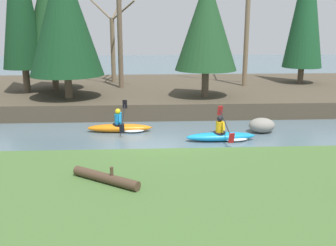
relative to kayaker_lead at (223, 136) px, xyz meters
The scene contains 14 objects.
ground_plane 2.78m from the kayaker_lead, 154.86° to the right, with size 90.00×90.00×0.00m, color slate.
riverbank_near 7.29m from the kayaker_lead, 110.13° to the right, with size 44.00×7.48×0.72m.
riverbank_far 9.29m from the kayaker_lead, 105.67° to the left, with size 44.00×11.37×0.80m.
conifer_tree_left 12.44m from the kayaker_lead, 135.48° to the left, with size 3.53×3.53×7.23m.
conifer_tree_mid_left 9.87m from the kayaker_lead, 142.61° to the left, with size 3.64×3.64×6.97m.
conifer_tree_centre 6.79m from the kayaker_lead, 89.74° to the left, with size 3.12×3.12×6.02m.
conifer_tree_mid_right 13.09m from the kayaker_lead, 55.18° to the left, with size 2.41×2.41×8.72m.
bare_tree_upstream 12.47m from the kayaker_lead, 114.82° to the left, with size 2.98×2.94×5.35m.
bare_tree_mid_upstream 10.43m from the kayaker_lead, 117.59° to the left, with size 4.13×4.08×7.54m.
bare_tree_mid_downstream 10.28m from the kayaker_lead, 71.43° to the left, with size 4.17×4.12×7.63m.
kayaker_lead is the anchor object (origin of this frame).
kayaker_middle 4.31m from the kayaker_lead, 159.15° to the left, with size 2.77×2.06×1.20m.
boulder_midstream 2.15m from the kayaker_lead, 31.15° to the left, with size 1.10×0.86×0.62m.
driftwood_log 7.00m from the kayaker_lead, 124.95° to the right, with size 1.71×1.31×0.44m.
Camera 1 is at (-0.47, -13.43, 4.44)m, focal length 42.00 mm.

